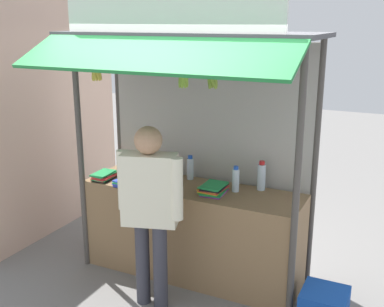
{
  "coord_description": "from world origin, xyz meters",
  "views": [
    {
      "loc": [
        1.92,
        -3.97,
        2.53
      ],
      "look_at": [
        0.0,
        0.0,
        1.29
      ],
      "focal_mm": 44.38,
      "sensor_mm": 36.0,
      "label": 1
    }
  ],
  "objects_px": {
    "magazine_stack_right": "(214,189)",
    "magazine_stack_far_right": "(104,176)",
    "water_bottle_rear_center": "(147,167)",
    "banana_bunch_leftmost": "(96,72)",
    "banana_bunch_inner_left": "(184,78)",
    "water_bottle_center": "(190,168)",
    "water_bottle_back_left": "(236,180)",
    "vendor_person": "(150,202)",
    "water_bottle_left": "(261,176)",
    "banana_bunch_inner_right": "(272,74)",
    "banana_bunch_rightmost": "(213,79)",
    "water_bottle_mid_left": "(140,163)",
    "magazine_stack_mid_right": "(161,181)",
    "magazine_stack_far_left": "(130,182)",
    "plastic_crate": "(324,305)"
  },
  "relations": [
    {
      "from": "water_bottle_mid_left",
      "to": "magazine_stack_far_right",
      "type": "height_order",
      "value": "water_bottle_mid_left"
    },
    {
      "from": "magazine_stack_right",
      "to": "magazine_stack_far_left",
      "type": "distance_m",
      "value": 0.86
    },
    {
      "from": "water_bottle_left",
      "to": "banana_bunch_leftmost",
      "type": "distance_m",
      "value": 1.85
    },
    {
      "from": "magazine_stack_right",
      "to": "banana_bunch_inner_right",
      "type": "relative_size",
      "value": 1.33
    },
    {
      "from": "magazine_stack_right",
      "to": "magazine_stack_far_left",
      "type": "relative_size",
      "value": 1.05
    },
    {
      "from": "water_bottle_rear_center",
      "to": "magazine_stack_far_left",
      "type": "xyz_separation_m",
      "value": [
        -0.06,
        -0.23,
        -0.11
      ]
    },
    {
      "from": "water_bottle_back_left",
      "to": "banana_bunch_inner_left",
      "type": "bearing_deg",
      "value": -121.21
    },
    {
      "from": "water_bottle_rear_center",
      "to": "banana_bunch_leftmost",
      "type": "relative_size",
      "value": 0.95
    },
    {
      "from": "water_bottle_rear_center",
      "to": "water_bottle_left",
      "type": "bearing_deg",
      "value": 10.73
    },
    {
      "from": "water_bottle_center",
      "to": "magazine_stack_mid_right",
      "type": "xyz_separation_m",
      "value": [
        -0.2,
        -0.26,
        -0.09
      ]
    },
    {
      "from": "water_bottle_back_left",
      "to": "water_bottle_rear_center",
      "type": "bearing_deg",
      "value": -175.91
    },
    {
      "from": "water_bottle_mid_left",
      "to": "water_bottle_left",
      "type": "bearing_deg",
      "value": 2.77
    },
    {
      "from": "banana_bunch_rightmost",
      "to": "banana_bunch_leftmost",
      "type": "relative_size",
      "value": 1.01
    },
    {
      "from": "magazine_stack_far_left",
      "to": "magazine_stack_mid_right",
      "type": "bearing_deg",
      "value": 34.44
    },
    {
      "from": "banana_bunch_inner_left",
      "to": "vendor_person",
      "type": "xyz_separation_m",
      "value": [
        -0.2,
        -0.26,
        -1.05
      ]
    },
    {
      "from": "magazine_stack_right",
      "to": "magazine_stack_far_right",
      "type": "bearing_deg",
      "value": -174.9
    },
    {
      "from": "magazine_stack_far_right",
      "to": "magazine_stack_far_left",
      "type": "bearing_deg",
      "value": -7.62
    },
    {
      "from": "water_bottle_rear_center",
      "to": "banana_bunch_rightmost",
      "type": "height_order",
      "value": "banana_bunch_rightmost"
    },
    {
      "from": "magazine_stack_far_right",
      "to": "banana_bunch_inner_right",
      "type": "bearing_deg",
      "value": -7.91
    },
    {
      "from": "banana_bunch_leftmost",
      "to": "vendor_person",
      "type": "height_order",
      "value": "banana_bunch_leftmost"
    },
    {
      "from": "water_bottle_mid_left",
      "to": "water_bottle_back_left",
      "type": "xyz_separation_m",
      "value": [
        1.13,
        -0.09,
        0.0
      ]
    },
    {
      "from": "water_bottle_back_left",
      "to": "plastic_crate",
      "type": "relative_size",
      "value": 0.65
    },
    {
      "from": "plastic_crate",
      "to": "magazine_stack_far_left",
      "type": "bearing_deg",
      "value": 179.85
    },
    {
      "from": "banana_bunch_inner_right",
      "to": "vendor_person",
      "type": "height_order",
      "value": "banana_bunch_inner_right"
    },
    {
      "from": "banana_bunch_rightmost",
      "to": "water_bottle_left",
      "type": "bearing_deg",
      "value": 69.59
    },
    {
      "from": "water_bottle_back_left",
      "to": "vendor_person",
      "type": "distance_m",
      "value": 0.91
    },
    {
      "from": "magazine_stack_far_left",
      "to": "plastic_crate",
      "type": "bearing_deg",
      "value": -0.15
    },
    {
      "from": "plastic_crate",
      "to": "water_bottle_rear_center",
      "type": "bearing_deg",
      "value": 173.02
    },
    {
      "from": "water_bottle_left",
      "to": "banana_bunch_leftmost",
      "type": "relative_size",
      "value": 0.93
    },
    {
      "from": "magazine_stack_right",
      "to": "magazine_stack_mid_right",
      "type": "distance_m",
      "value": 0.58
    },
    {
      "from": "water_bottle_rear_center",
      "to": "banana_bunch_rightmost",
      "type": "relative_size",
      "value": 0.95
    },
    {
      "from": "water_bottle_left",
      "to": "magazine_stack_far_right",
      "type": "xyz_separation_m",
      "value": [
        -1.57,
        -0.4,
        -0.1
      ]
    },
    {
      "from": "banana_bunch_inner_right",
      "to": "plastic_crate",
      "type": "relative_size",
      "value": 0.59
    },
    {
      "from": "vendor_person",
      "to": "banana_bunch_inner_right",
      "type": "bearing_deg",
      "value": 177.81
    },
    {
      "from": "water_bottle_mid_left",
      "to": "banana_bunch_inner_left",
      "type": "height_order",
      "value": "banana_bunch_inner_left"
    },
    {
      "from": "water_bottle_mid_left",
      "to": "banana_bunch_rightmost",
      "type": "distance_m",
      "value": 1.6
    },
    {
      "from": "banana_bunch_rightmost",
      "to": "banana_bunch_inner_right",
      "type": "xyz_separation_m",
      "value": [
        0.5,
        0.0,
        0.07
      ]
    },
    {
      "from": "magazine_stack_far_right",
      "to": "banana_bunch_leftmost",
      "type": "xyz_separation_m",
      "value": [
        0.16,
        -0.25,
        1.1
      ]
    },
    {
      "from": "water_bottle_mid_left",
      "to": "vendor_person",
      "type": "height_order",
      "value": "vendor_person"
    },
    {
      "from": "banana_bunch_inner_left",
      "to": "magazine_stack_right",
      "type": "bearing_deg",
      "value": 69.25
    },
    {
      "from": "water_bottle_center",
      "to": "water_bottle_back_left",
      "type": "xyz_separation_m",
      "value": [
        0.55,
        -0.14,
        -0.0
      ]
    },
    {
      "from": "water_bottle_mid_left",
      "to": "banana_bunch_leftmost",
      "type": "height_order",
      "value": "banana_bunch_leftmost"
    },
    {
      "from": "magazine_stack_far_right",
      "to": "water_bottle_back_left",
      "type": "bearing_deg",
      "value": 10.45
    },
    {
      "from": "magazine_stack_mid_right",
      "to": "banana_bunch_leftmost",
      "type": "xyz_separation_m",
      "value": [
        -0.45,
        -0.38,
        1.11
      ]
    },
    {
      "from": "water_bottle_left",
      "to": "water_bottle_back_left",
      "type": "bearing_deg",
      "value": -143.79
    },
    {
      "from": "banana_bunch_inner_left",
      "to": "banana_bunch_leftmost",
      "type": "bearing_deg",
      "value": -179.83
    },
    {
      "from": "banana_bunch_leftmost",
      "to": "vendor_person",
      "type": "relative_size",
      "value": 0.19
    },
    {
      "from": "magazine_stack_mid_right",
      "to": "magazine_stack_far_right",
      "type": "relative_size",
      "value": 0.94
    },
    {
      "from": "water_bottle_mid_left",
      "to": "vendor_person",
      "type": "xyz_separation_m",
      "value": [
        0.62,
        -0.85,
        -0.04
      ]
    },
    {
      "from": "banana_bunch_inner_right",
      "to": "vendor_person",
      "type": "xyz_separation_m",
      "value": [
        -0.97,
        -0.26,
        -1.12
      ]
    }
  ]
}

